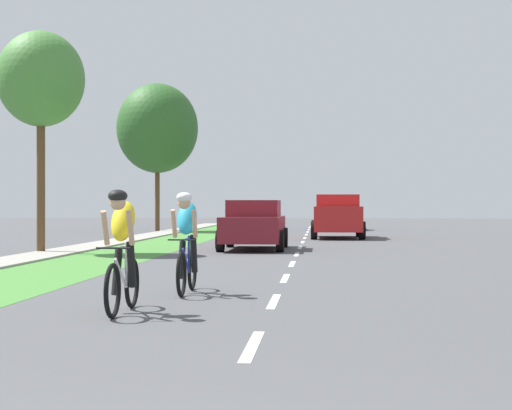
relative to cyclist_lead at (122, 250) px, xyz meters
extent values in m
plane|color=#4C4C4F|center=(1.86, 12.38, -0.81)|extent=(120.00, 120.00, 0.00)
cube|color=#478438|center=(-3.04, 12.38, -0.81)|extent=(2.54, 70.00, 0.01)
cube|color=#9E998E|center=(-4.97, 12.38, -0.81)|extent=(1.32, 70.00, 0.10)
cube|color=white|center=(1.86, -2.28, -0.81)|extent=(0.12, 1.80, 0.01)
cube|color=white|center=(1.86, 1.45, -0.81)|extent=(0.12, 1.80, 0.01)
cube|color=white|center=(1.86, 5.18, -0.81)|extent=(0.12, 1.80, 0.01)
cube|color=white|center=(1.86, 8.92, -0.81)|extent=(0.12, 1.80, 0.01)
cube|color=white|center=(1.86, 12.65, -0.81)|extent=(0.12, 1.80, 0.01)
cube|color=white|center=(1.86, 16.38, -0.81)|extent=(0.12, 1.80, 0.01)
cube|color=white|center=(1.86, 20.12, -0.81)|extent=(0.12, 1.80, 0.01)
cube|color=white|center=(1.86, 23.85, -0.81)|extent=(0.12, 1.80, 0.01)
cube|color=white|center=(1.86, 27.58, -0.81)|extent=(0.12, 1.80, 0.01)
cube|color=white|center=(1.86, 31.32, -0.81)|extent=(0.12, 1.80, 0.01)
cube|color=white|center=(1.86, 35.05, -0.81)|extent=(0.12, 1.80, 0.01)
cube|color=white|center=(1.86, 38.78, -0.81)|extent=(0.12, 1.80, 0.01)
cube|color=white|center=(1.86, 42.52, -0.81)|extent=(0.12, 1.80, 0.01)
torus|color=black|center=(0.00, 0.55, -0.47)|extent=(0.06, 0.68, 0.68)
torus|color=black|center=(0.00, -0.49, -0.47)|extent=(0.06, 0.68, 0.68)
cylinder|color=silver|center=(0.00, -0.07, -0.29)|extent=(0.04, 0.59, 0.43)
cylinder|color=silver|center=(0.00, 0.21, -0.19)|extent=(0.04, 0.04, 0.55)
cylinder|color=silver|center=(0.00, -0.02, 0.04)|extent=(0.03, 0.55, 0.03)
cylinder|color=black|center=(0.00, -0.47, 0.05)|extent=(0.42, 0.02, 0.02)
ellipsoid|color=yellow|center=(0.00, 0.05, 0.37)|extent=(0.30, 0.54, 0.63)
sphere|color=tan|center=(0.00, -0.23, 0.61)|extent=(0.20, 0.20, 0.20)
ellipsoid|color=black|center=(0.00, -0.23, 0.69)|extent=(0.24, 0.28, 0.16)
cylinder|color=tan|center=(-0.16, -0.23, 0.29)|extent=(0.07, 0.26, 0.45)
cylinder|color=tan|center=(0.16, -0.23, 0.29)|extent=(0.07, 0.26, 0.45)
cylinder|color=black|center=(-0.10, 0.13, -0.29)|extent=(0.10, 0.30, 0.60)
cylinder|color=black|center=(0.10, 0.08, -0.19)|extent=(0.10, 0.25, 0.61)
torus|color=black|center=(0.44, 2.94, -0.47)|extent=(0.06, 0.68, 0.68)
torus|color=black|center=(0.44, 1.90, -0.47)|extent=(0.06, 0.68, 0.68)
cylinder|color=#23389E|center=(0.44, 2.32, -0.29)|extent=(0.04, 0.59, 0.43)
cylinder|color=#23389E|center=(0.44, 2.60, -0.19)|extent=(0.04, 0.04, 0.55)
cylinder|color=#23389E|center=(0.44, 2.37, 0.04)|extent=(0.03, 0.55, 0.03)
cylinder|color=black|center=(0.44, 1.92, 0.05)|extent=(0.42, 0.02, 0.02)
ellipsoid|color=#26A5CC|center=(0.44, 2.44, 0.37)|extent=(0.30, 0.54, 0.63)
sphere|color=tan|center=(0.44, 2.16, 0.61)|extent=(0.20, 0.20, 0.20)
ellipsoid|color=white|center=(0.44, 2.16, 0.69)|extent=(0.24, 0.28, 0.16)
cylinder|color=tan|center=(0.28, 2.16, 0.29)|extent=(0.07, 0.26, 0.45)
cylinder|color=tan|center=(0.60, 2.16, 0.29)|extent=(0.07, 0.26, 0.45)
cylinder|color=black|center=(0.34, 2.52, -0.29)|extent=(0.10, 0.30, 0.60)
cylinder|color=black|center=(0.54, 2.47, -0.19)|extent=(0.10, 0.25, 0.61)
cube|color=maroon|center=(0.46, 15.03, -0.17)|extent=(1.76, 4.30, 0.76)
cube|color=maroon|center=(0.46, 15.18, 0.45)|extent=(1.55, 2.24, 0.52)
cube|color=#1E2833|center=(0.46, 14.21, 0.43)|extent=(1.44, 0.08, 0.44)
cylinder|color=black|center=(-0.42, 13.70, -0.49)|extent=(0.22, 0.64, 0.64)
cylinder|color=black|center=(1.34, 13.70, -0.49)|extent=(0.22, 0.64, 0.64)
cylinder|color=black|center=(-0.42, 16.36, -0.49)|extent=(0.22, 0.64, 0.64)
cylinder|color=black|center=(1.34, 16.36, -0.49)|extent=(0.22, 0.64, 0.64)
cube|color=red|center=(3.21, 23.90, 0.00)|extent=(1.90, 4.70, 1.00)
cube|color=red|center=(3.21, 24.10, 0.72)|extent=(1.71, 2.91, 0.52)
cube|color=#1E2833|center=(3.21, 22.84, 0.60)|extent=(1.56, 0.08, 0.44)
cylinder|color=black|center=(2.26, 22.49, -0.45)|extent=(0.25, 0.72, 0.72)
cylinder|color=black|center=(4.16, 22.49, -0.45)|extent=(0.25, 0.72, 0.72)
cylinder|color=black|center=(2.26, 25.31, -0.45)|extent=(0.25, 0.72, 0.72)
cylinder|color=black|center=(4.16, 25.31, -0.45)|extent=(0.25, 0.72, 0.72)
cube|color=#23389E|center=(3.36, 35.69, -0.09)|extent=(1.96, 5.10, 0.76)
cube|color=#23389E|center=(3.36, 34.92, 0.51)|extent=(1.80, 1.78, 0.64)
cube|color=#1E2833|center=(3.36, 34.21, 0.49)|extent=(1.67, 0.08, 0.52)
cube|color=#23389E|center=(2.45, 36.71, 0.21)|extent=(0.08, 2.81, 0.40)
cube|color=#23389E|center=(4.26, 36.71, 0.21)|extent=(0.08, 2.81, 0.40)
cube|color=#23389E|center=(3.36, 38.20, 0.21)|extent=(1.80, 0.08, 0.40)
cylinder|color=black|center=(2.38, 34.16, -0.43)|extent=(0.26, 0.76, 0.76)
cylinder|color=black|center=(4.34, 34.16, -0.43)|extent=(0.26, 0.76, 0.76)
cylinder|color=black|center=(2.38, 37.22, -0.43)|extent=(0.26, 0.76, 0.76)
cylinder|color=black|center=(4.34, 37.22, -0.43)|extent=(0.26, 0.76, 0.76)
cylinder|color=brown|center=(-5.49, 12.79, 1.19)|extent=(0.24, 0.24, 4.00)
ellipsoid|color=#478438|center=(-5.49, 12.79, 4.19)|extent=(2.50, 2.50, 2.75)
cylinder|color=brown|center=(-5.93, 31.92, 1.02)|extent=(0.24, 0.24, 3.66)
ellipsoid|color=#2D6026|center=(-5.93, 31.92, 4.53)|extent=(4.21, 4.21, 4.64)
camera|label=1|loc=(2.53, -10.39, 0.58)|focal=58.09mm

